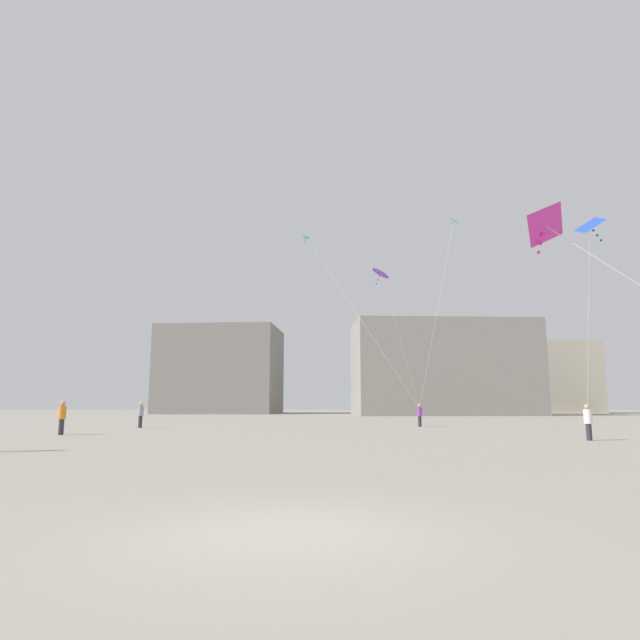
# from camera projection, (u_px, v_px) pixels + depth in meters

# --- Properties ---
(ground_plane) EXTENTS (300.00, 300.00, 0.00)m
(ground_plane) POSITION_uv_depth(u_px,v_px,m) (285.00, 532.00, 6.65)
(ground_plane) COLOR #9E9689
(person_in_white) EXTENTS (0.35, 0.35, 1.59)m
(person_in_white) POSITION_uv_depth(u_px,v_px,m) (588.00, 420.00, 23.66)
(person_in_white) COLOR #2D2D33
(person_in_white) RESTS_ON ground_plane
(person_in_orange) EXTENTS (0.38, 0.38, 1.77)m
(person_in_orange) POSITION_uv_depth(u_px,v_px,m) (62.00, 416.00, 27.95)
(person_in_orange) COLOR #2D2D33
(person_in_orange) RESTS_ON ground_plane
(person_in_purple) EXTENTS (0.35, 0.35, 1.59)m
(person_in_purple) POSITION_uv_depth(u_px,v_px,m) (420.00, 414.00, 38.19)
(person_in_purple) COLOR #2D2D33
(person_in_purple) RESTS_ON ground_plane
(person_in_grey) EXTENTS (0.38, 0.38, 1.74)m
(person_in_grey) POSITION_uv_depth(u_px,v_px,m) (141.00, 414.00, 36.52)
(person_in_grey) COLOR #2D2D33
(person_in_grey) RESTS_ON ground_plane
(kite_magenta_delta) EXTENTS (6.00, 3.19, 5.53)m
(kite_magenta_delta) POSITION_uv_depth(u_px,v_px,m) (546.00, 227.00, 14.59)
(kite_magenta_delta) COLOR #D12899
(kite_cobalt_delta) EXTENTS (1.29, 3.76, 7.81)m
(kite_cobalt_delta) POSITION_uv_depth(u_px,v_px,m) (590.00, 229.00, 21.84)
(kite_cobalt_delta) COLOR blue
(kite_emerald_diamond) EXTENTS (8.93, 4.91, 14.50)m
(kite_emerald_diamond) POSITION_uv_depth(u_px,v_px,m) (309.00, 242.00, 44.76)
(kite_emerald_diamond) COLOR green
(kite_cyan_diamond) EXTENTS (3.68, 1.23, 14.47)m
(kite_cyan_diamond) POSITION_uv_depth(u_px,v_px,m) (453.00, 223.00, 40.63)
(kite_cyan_diamond) COLOR #1EB2C6
(kite_violet_diamond) EXTENTS (3.74, 7.36, 8.68)m
(kite_violet_diamond) POSITION_uv_depth(u_px,v_px,m) (381.00, 273.00, 32.99)
(kite_violet_diamond) COLOR purple
(building_left_hall) EXTENTS (20.75, 15.91, 14.88)m
(building_left_hall) POSITION_uv_depth(u_px,v_px,m) (221.00, 371.00, 94.05)
(building_left_hall) COLOR gray
(building_left_hall) RESTS_ON ground_plane
(building_centre_hall) EXTENTS (27.13, 14.37, 13.71)m
(building_centre_hall) POSITION_uv_depth(u_px,v_px,m) (443.00, 368.00, 79.62)
(building_centre_hall) COLOR gray
(building_centre_hall) RESTS_ON ground_plane
(building_right_hall) EXTENTS (26.68, 12.32, 12.65)m
(building_right_hall) POSITION_uv_depth(u_px,v_px,m) (519.00, 378.00, 98.61)
(building_right_hall) COLOR #B2A893
(building_right_hall) RESTS_ON ground_plane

